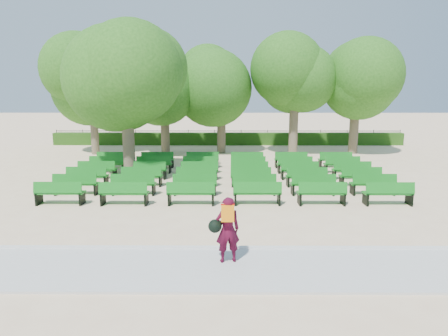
{
  "coord_description": "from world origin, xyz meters",
  "views": [
    {
      "loc": [
        -0.17,
        -15.71,
        3.92
      ],
      "look_at": [
        -0.23,
        -1.0,
        1.1
      ],
      "focal_mm": 32.0,
      "sensor_mm": 36.0,
      "label": 1
    }
  ],
  "objects": [
    {
      "name": "paving",
      "position": [
        0.0,
        -7.4,
        0.03
      ],
      "size": [
        30.0,
        2.2,
        0.06
      ],
      "primitive_type": "cube",
      "color": "beige",
      "rests_on": "ground"
    },
    {
      "name": "tree_line",
      "position": [
        0.0,
        10.0,
        0.0
      ],
      "size": [
        21.8,
        6.8,
        7.04
      ],
      "primitive_type": null,
      "color": "#2D681C",
      "rests_on": "ground"
    },
    {
      "name": "hedge",
      "position": [
        0.0,
        14.0,
        0.45
      ],
      "size": [
        26.0,
        0.7,
        0.9
      ],
      "primitive_type": "cube",
      "color": "#234D13",
      "rests_on": "ground"
    },
    {
      "name": "person",
      "position": [
        -0.15,
        -7.06,
        0.85
      ],
      "size": [
        0.75,
        0.48,
        1.54
      ],
      "rotation": [
        0.0,
        0.0,
        3.35
      ],
      "color": "#41091E",
      "rests_on": "ground"
    },
    {
      "name": "ground",
      "position": [
        0.0,
        0.0,
        0.0
      ],
      "size": [
        120.0,
        120.0,
        0.0
      ],
      "primitive_type": "plane",
      "color": "beige"
    },
    {
      "name": "curb",
      "position": [
        0.0,
        -6.25,
        0.05
      ],
      "size": [
        30.0,
        0.12,
        0.1
      ],
      "primitive_type": "cube",
      "color": "silver",
      "rests_on": "ground"
    },
    {
      "name": "fence",
      "position": [
        0.0,
        14.4,
        0.0
      ],
      "size": [
        26.0,
        0.1,
        1.02
      ],
      "primitive_type": null,
      "color": "black",
      "rests_on": "ground"
    },
    {
      "name": "tree_among",
      "position": [
        -4.53,
        2.07,
        4.42
      ],
      "size": [
        4.8,
        4.8,
        6.6
      ],
      "color": "brown",
      "rests_on": "ground"
    },
    {
      "name": "bench_array",
      "position": [
        -0.23,
        1.4,
        0.09
      ],
      "size": [
        1.71,
        0.62,
        1.06
      ],
      "rotation": [
        0.0,
        0.0,
        0.06
      ],
      "color": "#13721A",
      "rests_on": "ground"
    }
  ]
}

